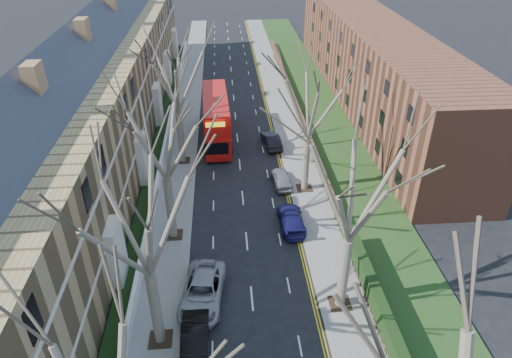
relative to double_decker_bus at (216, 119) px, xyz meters
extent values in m
cube|color=slate|center=(-3.76, 6.15, -2.32)|extent=(3.00, 102.00, 0.12)
cube|color=slate|center=(8.24, 6.15, -2.32)|extent=(3.00, 102.00, 0.12)
cube|color=#997D4E|center=(-11.56, -1.85, 2.62)|extent=(9.00, 78.00, 10.00)
cube|color=#32353E|center=(-11.56, -1.85, 8.62)|extent=(4.67, 78.00, 4.67)
cube|color=silver|center=(-7.11, -1.85, 1.12)|extent=(0.12, 78.00, 0.35)
cube|color=silver|center=(-7.11, -1.85, 4.62)|extent=(0.12, 78.00, 0.35)
cube|color=brown|center=(19.74, 10.15, 2.62)|extent=(8.00, 54.00, 10.00)
cube|color=brown|center=(9.94, 10.15, -1.81)|extent=(0.35, 54.00, 0.90)
cube|color=white|center=(-5.41, -1.85, -1.76)|extent=(0.30, 78.00, 1.00)
cube|color=#1F3C16|center=(12.74, 6.15, -2.23)|extent=(6.00, 102.00, 0.06)
cylinder|color=brown|center=(-3.46, -26.85, 0.36)|extent=(0.64, 0.64, 5.25)
cube|color=#2D2116|center=(-3.46, -26.85, -2.25)|extent=(1.40, 1.40, 0.05)
cylinder|color=brown|center=(-3.46, -16.85, 0.27)|extent=(0.64, 0.64, 5.07)
cube|color=#2D2116|center=(-3.46, -16.85, -2.25)|extent=(1.40, 1.40, 0.05)
cylinder|color=brown|center=(-3.46, -4.85, 0.36)|extent=(0.60, 0.60, 5.25)
cube|color=#2D2116|center=(-3.46, -4.85, -2.25)|extent=(1.40, 1.40, 0.05)
cylinder|color=brown|center=(7.94, -24.85, 0.36)|extent=(0.64, 0.64, 5.25)
cube|color=#2D2116|center=(7.94, -24.85, -2.25)|extent=(1.40, 1.40, 0.05)
cylinder|color=brown|center=(7.94, -10.85, 0.27)|extent=(0.60, 0.60, 5.07)
cube|color=#2D2116|center=(7.94, -10.85, -2.25)|extent=(1.40, 1.40, 0.05)
cube|color=#B4110C|center=(0.00, 0.00, -0.87)|extent=(3.04, 11.69, 2.32)
cube|color=#B4110C|center=(0.00, 0.00, 1.34)|extent=(3.02, 11.11, 2.11)
cube|color=black|center=(0.00, 0.00, -0.40)|extent=(3.03, 10.76, 0.95)
cube|color=black|center=(0.00, 0.00, 1.45)|extent=(3.02, 10.53, 0.95)
imported|color=black|center=(-1.33, -27.77, -1.63)|extent=(1.62, 4.60, 1.51)
imported|color=#98989D|center=(-0.98, -23.77, -1.59)|extent=(3.37, 6.02, 1.59)
imported|color=navy|center=(5.94, -16.22, -1.70)|extent=(1.97, 4.75, 1.37)
imported|color=gray|center=(5.94, -9.90, -1.71)|extent=(1.89, 4.08, 1.35)
imported|color=black|center=(5.80, -2.17, -1.68)|extent=(2.07, 4.44, 1.41)
camera|label=1|loc=(0.88, -45.48, 20.32)|focal=32.00mm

